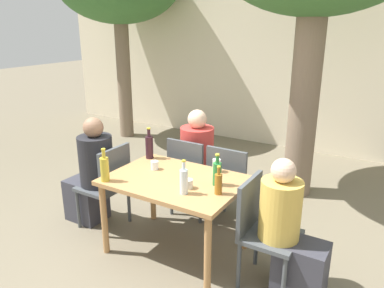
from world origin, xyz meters
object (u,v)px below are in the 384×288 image
object	(u,v)px
patio_chair_1	(261,226)
drinking_glass_1	(188,184)
person_seated_0	(92,176)
oil_cruet_2	(105,168)
person_seated_2	(201,164)
drinking_glass_2	(217,165)
wine_bottle_1	(149,146)
patio_chair_2	(190,172)
patio_chair_3	(230,182)
water_bottle_4	(184,181)
green_bottle_3	(217,173)
person_seated_1	(290,236)
drinking_glass_0	(155,165)
dining_table_front	(175,188)
patio_chair_0	(108,182)
amber_bottle_0	(218,183)

from	to	relation	value
patio_chair_1	drinking_glass_1	world-z (taller)	patio_chair_1
person_seated_0	oil_cruet_2	xyz separation A→B (m)	(0.57, -0.36, 0.33)
person_seated_2	drinking_glass_2	bearing A→B (deg)	131.52
wine_bottle_1	drinking_glass_1	distance (m)	0.86
patio_chair_2	person_seated_0	world-z (taller)	person_seated_0
patio_chair_3	water_bottle_4	bearing A→B (deg)	89.27
patio_chair_2	green_bottle_3	distance (m)	0.93
person_seated_2	water_bottle_4	distance (m)	1.26
green_bottle_3	drinking_glass_1	size ratio (longest dim) A/B	3.50
person_seated_1	drinking_glass_0	distance (m)	1.42
patio_chair_1	drinking_glass_2	distance (m)	0.75
person_seated_0	green_bottle_3	xyz separation A→B (m)	(1.47, 0.08, 0.33)
dining_table_front	drinking_glass_2	bearing A→B (deg)	54.79
person_seated_1	wine_bottle_1	world-z (taller)	person_seated_1
person_seated_0	dining_table_front	bearing A→B (deg)	90.00
water_bottle_4	drinking_glass_0	distance (m)	0.62
patio_chair_0	wine_bottle_1	bearing A→B (deg)	134.72
water_bottle_4	drinking_glass_1	xyz separation A→B (m)	(-0.02, 0.11, -0.08)
wine_bottle_1	drinking_glass_0	size ratio (longest dim) A/B	3.94
amber_bottle_0	wine_bottle_1	distance (m)	1.09
patio_chair_1	water_bottle_4	bearing A→B (deg)	109.60
patio_chair_0	oil_cruet_2	world-z (taller)	oil_cruet_2
patio_chair_1	amber_bottle_0	distance (m)	0.49
oil_cruet_2	water_bottle_4	world-z (taller)	oil_cruet_2
person_seated_1	oil_cruet_2	distance (m)	1.68
person_seated_2	drinking_glass_0	distance (m)	0.85
green_bottle_3	drinking_glass_2	distance (m)	0.31
patio_chair_1	person_seated_2	distance (m)	1.42
person_seated_1	green_bottle_3	distance (m)	0.79
person_seated_0	person_seated_2	world-z (taller)	person_seated_2
wine_bottle_1	green_bottle_3	world-z (taller)	wine_bottle_1
dining_table_front	person_seated_1	distance (m)	1.10
patio_chair_0	patio_chair_1	size ratio (longest dim) A/B	1.00
dining_table_front	water_bottle_4	world-z (taller)	water_bottle_4
drinking_glass_0	drinking_glass_2	world-z (taller)	drinking_glass_2
patio_chair_0	green_bottle_3	world-z (taller)	green_bottle_3
amber_bottle_0	water_bottle_4	xyz separation A→B (m)	(-0.25, -0.14, 0.02)
patio_chair_3	drinking_glass_1	distance (m)	0.83
dining_table_front	person_seated_2	distance (m)	0.94
patio_chair_1	drinking_glass_2	world-z (taller)	patio_chair_1
dining_table_front	patio_chair_0	xyz separation A→B (m)	(-0.85, 0.00, -0.14)
dining_table_front	patio_chair_1	world-z (taller)	patio_chair_1
patio_chair_3	drinking_glass_0	size ratio (longest dim) A/B	10.93
person_seated_1	person_seated_0	bearing A→B (deg)	90.00
patio_chair_3	person_seated_2	bearing A→B (deg)	-25.27
person_seated_1	amber_bottle_0	xyz separation A→B (m)	(-0.61, -0.08, 0.35)
oil_cruet_2	drinking_glass_0	bearing A→B (deg)	64.59
dining_table_front	drinking_glass_0	world-z (taller)	drinking_glass_0
wine_bottle_1	drinking_glass_2	bearing A→B (deg)	2.42
person_seated_2	water_bottle_4	xyz separation A→B (m)	(0.48, -1.12, 0.32)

